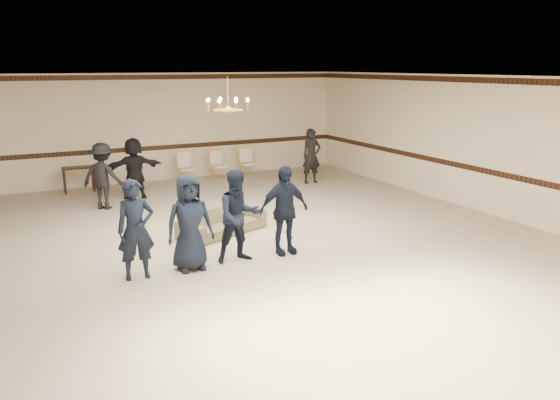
# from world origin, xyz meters

# --- Properties ---
(room) EXTENTS (12.01, 14.01, 3.21)m
(room) POSITION_xyz_m (0.00, 0.00, 1.60)
(room) COLOR beige
(room) RESTS_ON ground
(chair_rail) EXTENTS (12.00, 0.02, 0.14)m
(chair_rail) POSITION_xyz_m (0.00, 6.99, 1.00)
(chair_rail) COLOR #351A10
(chair_rail) RESTS_ON wall_back
(crown_molding) EXTENTS (12.00, 0.02, 0.14)m
(crown_molding) POSITION_xyz_m (0.00, 6.99, 3.08)
(crown_molding) COLOR #351A10
(crown_molding) RESTS_ON wall_back
(chandelier) EXTENTS (0.94, 0.94, 0.89)m
(chandelier) POSITION_xyz_m (0.00, 1.00, 2.88)
(chandelier) COLOR gold
(chandelier) RESTS_ON ceiling
(boy_a) EXTENTS (0.62, 0.42, 1.66)m
(boy_a) POSITION_xyz_m (-2.28, -0.61, 0.83)
(boy_a) COLOR black
(boy_a) RESTS_ON floor
(boy_b) EXTENTS (0.82, 0.54, 1.66)m
(boy_b) POSITION_xyz_m (-1.38, -0.61, 0.83)
(boy_b) COLOR black
(boy_b) RESTS_ON floor
(boy_c) EXTENTS (0.84, 0.67, 1.66)m
(boy_c) POSITION_xyz_m (-0.48, -0.61, 0.83)
(boy_c) COLOR black
(boy_c) RESTS_ON floor
(boy_d) EXTENTS (0.98, 0.41, 1.66)m
(boy_d) POSITION_xyz_m (0.42, -0.61, 0.83)
(boy_d) COLOR black
(boy_d) RESTS_ON floor
(settee) EXTENTS (2.07, 1.40, 0.56)m
(settee) POSITION_xyz_m (-0.17, 1.06, 0.28)
(settee) COLOR #7B7452
(settee) RESTS_ON floor
(adult_left) EXTENTS (1.19, 1.11, 1.62)m
(adult_left) POSITION_xyz_m (-2.00, 4.26, 0.81)
(adult_left) COLOR black
(adult_left) RESTS_ON floor
(adult_mid) EXTENTS (1.50, 0.49, 1.62)m
(adult_mid) POSITION_xyz_m (-1.10, 4.96, 0.81)
(adult_mid) COLOR black
(adult_mid) RESTS_ON floor
(adult_right) EXTENTS (0.61, 0.41, 1.62)m
(adult_right) POSITION_xyz_m (4.00, 4.56, 0.81)
(adult_right) COLOR black
(adult_right) RESTS_ON floor
(banquet_chair_left) EXTENTS (0.44, 0.44, 0.89)m
(banquet_chair_left) POSITION_xyz_m (0.67, 6.22, 0.45)
(banquet_chair_left) COLOR #EDE1C7
(banquet_chair_left) RESTS_ON floor
(banquet_chair_mid) EXTENTS (0.46, 0.46, 0.89)m
(banquet_chair_mid) POSITION_xyz_m (1.67, 6.22, 0.45)
(banquet_chair_mid) COLOR #EDE1C7
(banquet_chair_mid) RESTS_ON floor
(banquet_chair_right) EXTENTS (0.47, 0.47, 0.89)m
(banquet_chair_right) POSITION_xyz_m (2.67, 6.22, 0.45)
(banquet_chair_right) COLOR #EDE1C7
(banquet_chair_right) RESTS_ON floor
(console_table) EXTENTS (0.87, 0.41, 0.71)m
(console_table) POSITION_xyz_m (-2.33, 6.42, 0.36)
(console_table) COLOR #352011
(console_table) RESTS_ON floor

